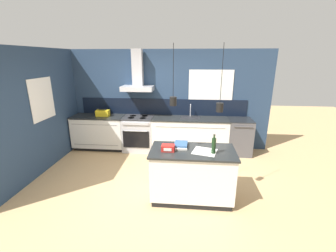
{
  "coord_description": "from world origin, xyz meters",
  "views": [
    {
      "loc": [
        0.7,
        -3.87,
        2.4
      ],
      "look_at": [
        0.29,
        0.5,
        1.05
      ],
      "focal_mm": 24.0,
      "sensor_mm": 36.0,
      "label": 1
    }
  ],
  "objects_px": {
    "book_stack": "(181,145)",
    "yellow_toolbox": "(103,113)",
    "oven_range": "(139,133)",
    "red_supply_box": "(168,148)",
    "dishwasher": "(239,136)",
    "bottle_on_island": "(214,146)"
  },
  "relations": [
    {
      "from": "bottle_on_island",
      "to": "red_supply_box",
      "type": "height_order",
      "value": "bottle_on_island"
    },
    {
      "from": "book_stack",
      "to": "yellow_toolbox",
      "type": "height_order",
      "value": "yellow_toolbox"
    },
    {
      "from": "dishwasher",
      "to": "bottle_on_island",
      "type": "bearing_deg",
      "value": -112.3
    },
    {
      "from": "bottle_on_island",
      "to": "yellow_toolbox",
      "type": "xyz_separation_m",
      "value": [
        -2.67,
        2.17,
        -0.06
      ]
    },
    {
      "from": "bottle_on_island",
      "to": "book_stack",
      "type": "xyz_separation_m",
      "value": [
        -0.53,
        0.24,
        -0.11
      ]
    },
    {
      "from": "red_supply_box",
      "to": "book_stack",
      "type": "bearing_deg",
      "value": 43.87
    },
    {
      "from": "bottle_on_island",
      "to": "book_stack",
      "type": "distance_m",
      "value": 0.59
    },
    {
      "from": "book_stack",
      "to": "red_supply_box",
      "type": "xyz_separation_m",
      "value": [
        -0.2,
        -0.2,
        0.02
      ]
    },
    {
      "from": "red_supply_box",
      "to": "yellow_toolbox",
      "type": "distance_m",
      "value": 2.87
    },
    {
      "from": "bottle_on_island",
      "to": "book_stack",
      "type": "relative_size",
      "value": 0.97
    },
    {
      "from": "bottle_on_island",
      "to": "red_supply_box",
      "type": "relative_size",
      "value": 1.52
    },
    {
      "from": "dishwasher",
      "to": "yellow_toolbox",
      "type": "bearing_deg",
      "value": 180.0
    },
    {
      "from": "oven_range",
      "to": "yellow_toolbox",
      "type": "xyz_separation_m",
      "value": [
        -0.94,
        0.0,
        0.54
      ]
    },
    {
      "from": "dishwasher",
      "to": "yellow_toolbox",
      "type": "distance_m",
      "value": 3.6
    },
    {
      "from": "dishwasher",
      "to": "bottle_on_island",
      "type": "distance_m",
      "value": 2.42
    },
    {
      "from": "book_stack",
      "to": "oven_range",
      "type": "bearing_deg",
      "value": 121.67
    },
    {
      "from": "book_stack",
      "to": "bottle_on_island",
      "type": "bearing_deg",
      "value": -24.16
    },
    {
      "from": "dishwasher",
      "to": "red_supply_box",
      "type": "distance_m",
      "value": 2.73
    },
    {
      "from": "bottle_on_island",
      "to": "book_stack",
      "type": "height_order",
      "value": "bottle_on_island"
    },
    {
      "from": "oven_range",
      "to": "red_supply_box",
      "type": "bearing_deg",
      "value": -65.09
    },
    {
      "from": "dishwasher",
      "to": "yellow_toolbox",
      "type": "height_order",
      "value": "yellow_toolbox"
    },
    {
      "from": "oven_range",
      "to": "book_stack",
      "type": "relative_size",
      "value": 2.69
    }
  ]
}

